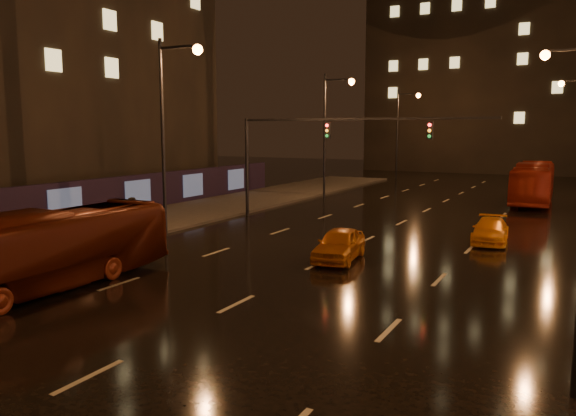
{
  "coord_description": "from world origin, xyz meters",
  "views": [
    {
      "loc": [
        9.5,
        -10.4,
        5.45
      ],
      "look_at": [
        -0.5,
        8.44,
        2.5
      ],
      "focal_mm": 35.0,
      "sensor_mm": 36.0,
      "label": 1
    }
  ],
  "objects_px": {
    "bus_red": "(47,250)",
    "taxi_far": "(490,231)",
    "bus_curb": "(533,183)",
    "taxi_near": "(339,244)",
    "pedestrian_c": "(132,214)"
  },
  "relations": [
    {
      "from": "taxi_far",
      "to": "bus_curb",
      "type": "bearing_deg",
      "value": 83.33
    },
    {
      "from": "bus_red",
      "to": "taxi_near",
      "type": "relative_size",
      "value": 2.48
    },
    {
      "from": "taxi_near",
      "to": "bus_red",
      "type": "bearing_deg",
      "value": -136.78
    },
    {
      "from": "taxi_near",
      "to": "taxi_far",
      "type": "bearing_deg",
      "value": 46.62
    },
    {
      "from": "pedestrian_c",
      "to": "taxi_near",
      "type": "bearing_deg",
      "value": -113.98
    },
    {
      "from": "bus_red",
      "to": "taxi_far",
      "type": "xyz_separation_m",
      "value": [
        12.26,
        15.81,
        -0.8
      ]
    },
    {
      "from": "bus_red",
      "to": "pedestrian_c",
      "type": "relative_size",
      "value": 5.59
    },
    {
      "from": "bus_red",
      "to": "bus_curb",
      "type": "xyz_separation_m",
      "value": [
        12.77,
        33.13,
        0.16
      ]
    },
    {
      "from": "bus_curb",
      "to": "pedestrian_c",
      "type": "xyz_separation_m",
      "value": [
        -17.92,
        -23.58,
        -0.5
      ]
    },
    {
      "from": "bus_red",
      "to": "bus_curb",
      "type": "height_order",
      "value": "bus_curb"
    },
    {
      "from": "bus_red",
      "to": "taxi_far",
      "type": "distance_m",
      "value": 20.02
    },
    {
      "from": "bus_red",
      "to": "taxi_far",
      "type": "relative_size",
      "value": 2.47
    },
    {
      "from": "bus_curb",
      "to": "taxi_near",
      "type": "relative_size",
      "value": 2.77
    },
    {
      "from": "bus_red",
      "to": "taxi_near",
      "type": "height_order",
      "value": "bus_red"
    },
    {
      "from": "taxi_near",
      "to": "bus_curb",
      "type": "bearing_deg",
      "value": 69.54
    }
  ]
}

